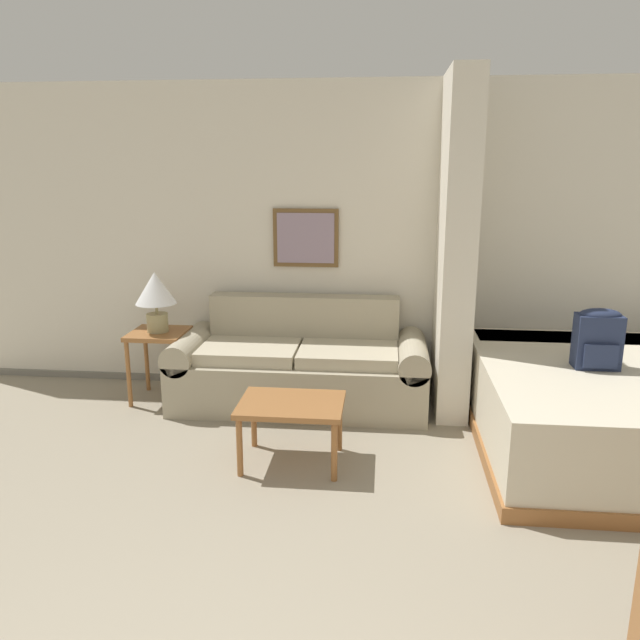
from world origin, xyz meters
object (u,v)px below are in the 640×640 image
at_px(coffee_table, 291,410).
at_px(table_lamp, 156,293).
at_px(couch, 300,367).
at_px(backpack, 598,338).
at_px(bed, 615,408).

height_order(coffee_table, table_lamp, table_lamp).
relative_size(couch, coffee_table, 3.04).
relative_size(table_lamp, backpack, 1.21).
bearing_deg(couch, table_lamp, -178.13).
relative_size(couch, table_lamp, 4.16).
height_order(couch, backpack, backpack).
bearing_deg(backpack, table_lamp, 169.34).
xyz_separation_m(couch, backpack, (2.10, -0.65, 0.50)).
height_order(couch, bed, couch).
bearing_deg(coffee_table, backpack, 11.63).
height_order(table_lamp, backpack, table_lamp).
distance_m(table_lamp, bed, 3.55).
xyz_separation_m(couch, table_lamp, (-1.18, -0.04, 0.61)).
height_order(coffee_table, backpack, backpack).
height_order(bed, backpack, backpack).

